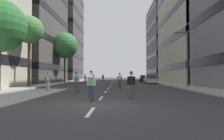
{
  "coord_description": "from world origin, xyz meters",
  "views": [
    {
      "loc": [
        1.14,
        -10.27,
        1.51
      ],
      "look_at": [
        0.0,
        26.56,
        2.46
      ],
      "focal_mm": 32.31,
      "sensor_mm": 36.0,
      "label": 1
    }
  ],
  "objects_px": {
    "skater_0": "(85,78)",
    "skater_7": "(93,77)",
    "streetlamp_right": "(184,53)",
    "skater_5": "(131,83)",
    "parked_car_near": "(150,80)",
    "street_tree_far": "(65,45)",
    "skater_2": "(48,80)",
    "skater_1": "(76,81)",
    "parked_car_mid": "(144,79)",
    "street_tree_near": "(29,30)",
    "skater_4": "(91,84)",
    "skater_3": "(103,77)",
    "skater_6": "(120,80)"
  },
  "relations": [
    {
      "from": "skater_0",
      "to": "skater_7",
      "type": "xyz_separation_m",
      "value": [
        1.04,
        4.94,
        0.03
      ]
    },
    {
      "from": "streetlamp_right",
      "to": "skater_5",
      "type": "height_order",
      "value": "streetlamp_right"
    },
    {
      "from": "parked_car_near",
      "to": "street_tree_far",
      "type": "xyz_separation_m",
      "value": [
        -16.43,
        3.61,
        6.77
      ]
    },
    {
      "from": "skater_2",
      "to": "skater_1",
      "type": "bearing_deg",
      "value": -26.84
    },
    {
      "from": "parked_car_mid",
      "to": "street_tree_near",
      "type": "distance_m",
      "value": 27.94
    },
    {
      "from": "streetlamp_right",
      "to": "skater_2",
      "type": "height_order",
      "value": "streetlamp_right"
    },
    {
      "from": "skater_0",
      "to": "skater_4",
      "type": "bearing_deg",
      "value": -79.97
    },
    {
      "from": "parked_car_near",
      "to": "skater_4",
      "type": "height_order",
      "value": "skater_4"
    },
    {
      "from": "skater_0",
      "to": "skater_4",
      "type": "height_order",
      "value": "same"
    },
    {
      "from": "skater_2",
      "to": "skater_3",
      "type": "distance_m",
      "value": 28.48
    },
    {
      "from": "street_tree_far",
      "to": "skater_0",
      "type": "relative_size",
      "value": 5.59
    },
    {
      "from": "streetlamp_right",
      "to": "skater_7",
      "type": "relative_size",
      "value": 3.65
    },
    {
      "from": "street_tree_near",
      "to": "streetlamp_right",
      "type": "relative_size",
      "value": 1.31
    },
    {
      "from": "parked_car_near",
      "to": "street_tree_near",
      "type": "height_order",
      "value": "street_tree_near"
    },
    {
      "from": "skater_1",
      "to": "skater_7",
      "type": "bearing_deg",
      "value": 93.75
    },
    {
      "from": "parked_car_near",
      "to": "streetlamp_right",
      "type": "height_order",
      "value": "streetlamp_right"
    },
    {
      "from": "skater_0",
      "to": "parked_car_near",
      "type": "bearing_deg",
      "value": -16.33
    },
    {
      "from": "streetlamp_right",
      "to": "skater_1",
      "type": "bearing_deg",
      "value": -153.48
    },
    {
      "from": "parked_car_mid",
      "to": "skater_5",
      "type": "height_order",
      "value": "skater_5"
    },
    {
      "from": "skater_6",
      "to": "skater_7",
      "type": "relative_size",
      "value": 1.0
    },
    {
      "from": "skater_3",
      "to": "skater_4",
      "type": "relative_size",
      "value": 1.0
    },
    {
      "from": "street_tree_near",
      "to": "skater_7",
      "type": "distance_m",
      "value": 22.48
    },
    {
      "from": "skater_1",
      "to": "street_tree_near",
      "type": "bearing_deg",
      "value": 140.16
    },
    {
      "from": "street_tree_near",
      "to": "skater_1",
      "type": "distance_m",
      "value": 10.79
    },
    {
      "from": "skater_2",
      "to": "skater_6",
      "type": "height_order",
      "value": "same"
    },
    {
      "from": "skater_0",
      "to": "skater_1",
      "type": "xyz_separation_m",
      "value": [
        2.8,
        -21.9,
        0.03
      ]
    },
    {
      "from": "skater_2",
      "to": "skater_6",
      "type": "xyz_separation_m",
      "value": [
        7.09,
        3.27,
        0.0
      ]
    },
    {
      "from": "skater_4",
      "to": "skater_5",
      "type": "distance_m",
      "value": 2.86
    },
    {
      "from": "parked_car_mid",
      "to": "skater_2",
      "type": "xyz_separation_m",
      "value": [
        -12.65,
        -25.91,
        0.32
      ]
    },
    {
      "from": "skater_1",
      "to": "skater_3",
      "type": "xyz_separation_m",
      "value": [
        0.16,
        29.88,
        0.0
      ]
    },
    {
      "from": "street_tree_near",
      "to": "street_tree_far",
      "type": "relative_size",
      "value": 0.86
    },
    {
      "from": "parked_car_mid",
      "to": "skater_5",
      "type": "bearing_deg",
      "value": -98.56
    },
    {
      "from": "street_tree_far",
      "to": "skater_7",
      "type": "distance_m",
      "value": 9.63
    },
    {
      "from": "streetlamp_right",
      "to": "skater_5",
      "type": "relative_size",
      "value": 3.65
    },
    {
      "from": "parked_car_near",
      "to": "skater_2",
      "type": "bearing_deg",
      "value": -127.14
    },
    {
      "from": "street_tree_near",
      "to": "street_tree_far",
      "type": "height_order",
      "value": "street_tree_far"
    },
    {
      "from": "parked_car_mid",
      "to": "skater_7",
      "type": "xyz_separation_m",
      "value": [
        -11.26,
        -0.66,
        0.32
      ]
    },
    {
      "from": "parked_car_near",
      "to": "skater_6",
      "type": "bearing_deg",
      "value": -112.49
    },
    {
      "from": "skater_3",
      "to": "skater_7",
      "type": "xyz_separation_m",
      "value": [
        -1.91,
        -3.04,
        0.0
      ]
    },
    {
      "from": "skater_0",
      "to": "skater_2",
      "type": "bearing_deg",
      "value": -91.01
    },
    {
      "from": "parked_car_mid",
      "to": "streetlamp_right",
      "type": "bearing_deg",
      "value": -84.63
    },
    {
      "from": "street_tree_near",
      "to": "skater_7",
      "type": "relative_size",
      "value": 4.8
    },
    {
      "from": "streetlamp_right",
      "to": "skater_4",
      "type": "distance_m",
      "value": 15.56
    },
    {
      "from": "skater_2",
      "to": "street_tree_near",
      "type": "bearing_deg",
      "value": 132.05
    },
    {
      "from": "skater_3",
      "to": "skater_4",
      "type": "xyz_separation_m",
      "value": [
        2.03,
        -36.15,
        0.0
      ]
    },
    {
      "from": "skater_4",
      "to": "skater_7",
      "type": "bearing_deg",
      "value": 96.79
    },
    {
      "from": "street_tree_near",
      "to": "skater_2",
      "type": "bearing_deg",
      "value": -47.95
    },
    {
      "from": "street_tree_near",
      "to": "skater_7",
      "type": "xyz_separation_m",
      "value": [
        5.17,
        21.06,
        -5.92
      ]
    },
    {
      "from": "parked_car_mid",
      "to": "skater_6",
      "type": "bearing_deg",
      "value": -103.8
    },
    {
      "from": "skater_3",
      "to": "skater_0",
      "type": "bearing_deg",
      "value": -110.32
    }
  ]
}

